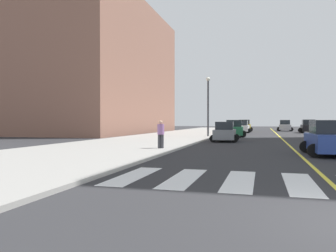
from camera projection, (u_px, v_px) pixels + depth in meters
sidewalk_kerb_west at (138, 142)px, 28.65m from camera, size 10.00×120.00×0.15m
crosswalk_paint at (333, 185)px, 9.96m from camera, size 13.50×4.00×0.01m
lane_divider_paint at (278, 135)px, 44.63m from camera, size 0.16×80.00×0.01m
low_rise_brick_west at (101, 71)px, 53.68m from camera, size 16.00×32.00×19.70m
car_yellow_nearest at (245, 126)px, 60.51m from camera, size 2.98×4.70×2.08m
car_white_second at (242, 127)px, 53.22m from camera, size 2.80×4.41×1.95m
car_black_third at (309, 127)px, 52.64m from camera, size 2.98×4.71×2.08m
car_gray_fourth at (225, 132)px, 30.89m from camera, size 2.60×4.10×1.81m
car_blue_fifth at (329, 139)px, 18.62m from camera, size 2.81×4.40×1.94m
car_silver_sixth at (285, 126)px, 62.09m from camera, size 2.97×4.63×2.03m
car_green_seventh at (234, 129)px, 39.75m from camera, size 2.90×4.53×1.99m
pedestrian_walking_west at (161, 133)px, 21.54m from camera, size 0.44×0.44×1.77m
street_lamp at (208, 101)px, 38.24m from camera, size 0.44×0.44×6.69m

